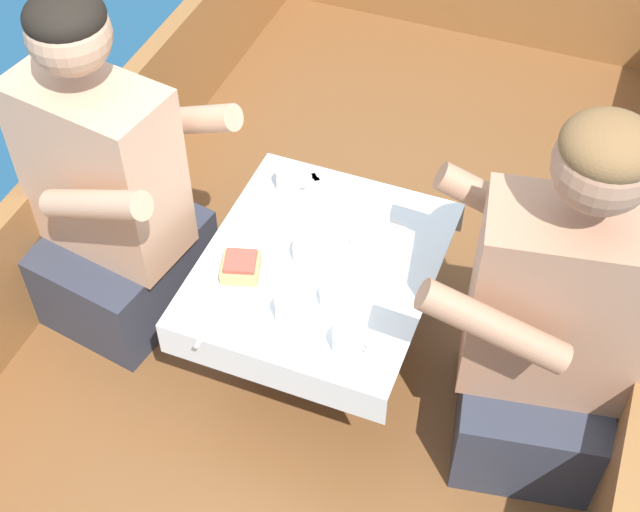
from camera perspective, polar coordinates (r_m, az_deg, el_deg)
name	(u,v)px	position (r m, az deg, el deg)	size (l,w,h in m)	color
ground_plane	(319,400)	(2.77, -0.06, -9.19)	(60.00, 60.00, 0.00)	navy
boat_deck	(319,376)	(2.67, -0.07, -7.66)	(1.72, 3.53, 0.26)	brown
gunwale_port	(55,225)	(2.72, -16.62, 1.91)	(0.06, 3.53, 0.41)	#936033
gunwale_starboard	(632,399)	(2.35, 19.34, -8.62)	(0.06, 3.53, 0.41)	#936033
cockpit_table	(320,272)	(2.31, 0.00, -1.06)	(0.59, 0.68, 0.37)	#B2B2B7
person_port	(110,198)	(2.45, -13.31, 3.63)	(0.57, 0.51, 1.02)	#333847
person_starboard	(550,329)	(2.15, 14.53, -4.54)	(0.57, 0.52, 1.03)	#333847
plate_sandwich	(242,274)	(2.26, -5.04, -1.13)	(0.20, 0.20, 0.01)	white
plate_bread	(380,238)	(2.34, 3.87, 1.14)	(0.16, 0.16, 0.01)	white
sandwich	(241,266)	(2.24, -5.09, -0.67)	(0.12, 0.12, 0.05)	tan
bowl_port_near	(320,250)	(2.28, 0.03, 0.36)	(0.14, 0.14, 0.04)	white
bowl_starboard_near	(343,297)	(2.18, 1.46, -2.61)	(0.11, 0.11, 0.04)	white
coffee_cup_port	(289,179)	(2.45, -2.03, 4.94)	(0.09, 0.07, 0.06)	white
coffee_cup_starboard	(289,309)	(2.14, -2.01, -3.42)	(0.10, 0.07, 0.06)	white
coffee_cup_center	(348,341)	(2.08, 1.82, -5.47)	(0.10, 0.07, 0.06)	white
utensil_spoon_center	(284,236)	(2.34, -2.29, 1.26)	(0.16, 0.08, 0.01)	silver
utensil_spoon_starboard	(215,312)	(2.18, -6.75, -3.60)	(0.04, 0.17, 0.01)	silver
utensil_fork_port	(321,189)	(2.47, 0.04, 4.30)	(0.12, 0.14, 0.00)	silver
utensil_knife_port	(323,216)	(2.39, 0.21, 2.59)	(0.17, 0.02, 0.00)	silver
utensil_knife_starboard	(340,187)	(2.48, 1.26, 4.46)	(0.17, 0.03, 0.00)	silver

